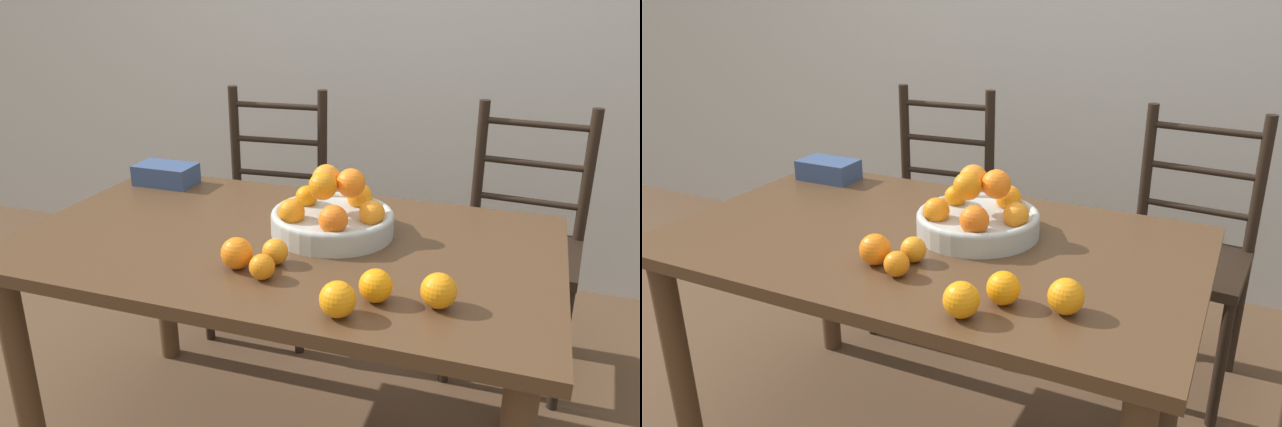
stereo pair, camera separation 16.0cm
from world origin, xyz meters
TOP-DOWN VIEW (x-y plane):
  - dining_table at (0.00, 0.00)m, footprint 1.45×0.86m
  - fruit_bowl at (0.11, 0.08)m, footprint 0.34×0.34m
  - orange_loose_0 at (0.04, -0.24)m, footprint 0.06×0.06m
  - orange_loose_1 at (0.04, -0.15)m, footprint 0.07×0.07m
  - orange_loose_2 at (0.45, -0.23)m, footprint 0.08×0.08m
  - orange_loose_3 at (-0.04, -0.20)m, footprint 0.08×0.08m
  - orange_loose_4 at (0.26, -0.34)m, footprint 0.08×0.08m
  - orange_loose_5 at (0.32, -0.25)m, footprint 0.07×0.07m
  - chair_left at (-0.38, 0.74)m, footprint 0.45×0.43m
  - chair_right at (0.60, 0.74)m, footprint 0.45×0.43m
  - book_stack at (-0.56, 0.31)m, footprint 0.20×0.12m

SIDE VIEW (x-z plane):
  - chair_left at x=-0.38m, z-range -0.02..0.96m
  - chair_right at x=0.60m, z-range -0.02..0.96m
  - dining_table at x=0.00m, z-range 0.26..0.99m
  - orange_loose_0 at x=0.04m, z-range 0.73..0.79m
  - orange_loose_1 at x=0.04m, z-range 0.73..0.79m
  - book_stack at x=-0.56m, z-range 0.73..0.80m
  - orange_loose_5 at x=0.32m, z-range 0.73..0.80m
  - orange_loose_2 at x=0.45m, z-range 0.73..0.80m
  - orange_loose_4 at x=0.26m, z-range 0.73..0.80m
  - orange_loose_3 at x=-0.04m, z-range 0.73..0.80m
  - fruit_bowl at x=0.11m, z-range 0.69..0.88m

